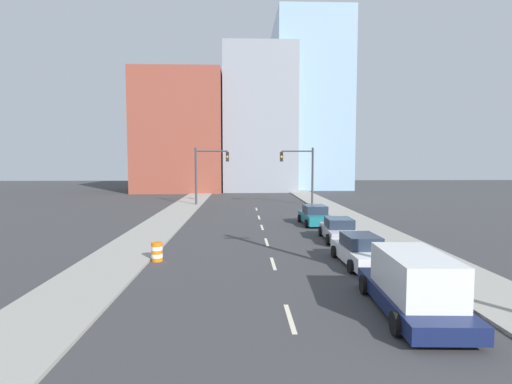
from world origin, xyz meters
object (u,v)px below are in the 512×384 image
traffic_barrel (157,252)px  sedan_teal (315,216)px  sedan_white (361,251)px  traffic_signal_right (304,168)px  sedan_silver (339,230)px  traffic_signal_left (205,168)px  box_truck_navy (413,285)px

traffic_barrel → sedan_teal: bearing=48.4°
traffic_barrel → sedan_teal: size_ratio=0.21×
sedan_white → sedan_teal: (0.05, 12.34, 0.02)m
traffic_signal_right → sedan_teal: 14.71m
sedan_silver → traffic_signal_right: bearing=89.5°
traffic_signal_left → sedan_silver: 23.32m
traffic_signal_left → sedan_white: 28.58m
sedan_silver → sedan_teal: sedan_teal is taller
traffic_signal_right → sedan_silver: bearing=-92.6°
sedan_white → sedan_silver: 5.98m
sedan_teal → sedan_silver: bearing=-89.7°
traffic_signal_right → sedan_teal: size_ratio=1.45×
traffic_barrel → sedan_silver: (10.43, 4.96, 0.18)m
traffic_signal_left → traffic_signal_right: (11.25, 0.00, 0.00)m
traffic_signal_left → sedan_silver: bearing=-63.4°
sedan_white → sedan_teal: sedan_teal is taller
traffic_signal_right → box_truck_navy: (-1.48, -32.88, -3.22)m
traffic_barrel → box_truck_navy: bearing=-36.6°
traffic_signal_right → traffic_barrel: 28.22m
box_truck_navy → sedan_white: bearing=91.6°
traffic_signal_right → traffic_barrel: traffic_signal_right is taller
box_truck_navy → sedan_silver: (0.56, 12.27, -0.33)m
traffic_barrel → box_truck_navy: size_ratio=0.16×
sedan_silver → traffic_signal_left: bearing=118.7°
traffic_signal_left → sedan_teal: traffic_signal_left is taller
sedan_white → sedan_teal: bearing=88.3°
box_truck_navy → sedan_silver: size_ratio=1.29×
traffic_signal_left → traffic_barrel: (-0.10, -25.57, -3.72)m
sedan_white → box_truck_navy: bearing=-93.0°
traffic_signal_right → sedan_silver: traffic_signal_right is taller
traffic_signal_right → box_truck_navy: traffic_signal_right is taller
traffic_signal_left → traffic_barrel: traffic_signal_left is taller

